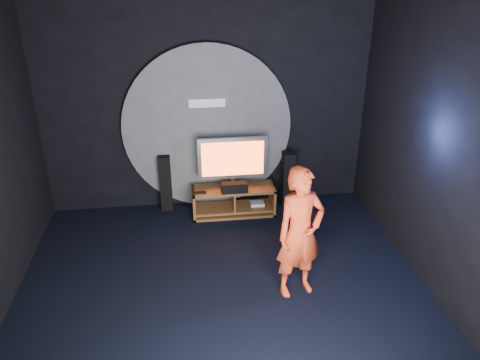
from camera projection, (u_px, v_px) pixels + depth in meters
name	position (u px, v px, depth m)	size (l,w,h in m)	color
floor	(225.00, 298.00, 5.58)	(5.00, 5.00, 0.00)	black
back_wall	(206.00, 99.00, 7.08)	(5.00, 0.04, 3.50)	black
front_wall	(265.00, 339.00, 2.59)	(5.00, 0.04, 3.50)	black
right_wall	(449.00, 152.00, 5.13)	(0.04, 5.00, 3.50)	black
wall_disc_panel	(208.00, 128.00, 7.22)	(2.60, 0.11, 2.60)	#515156
media_console	(234.00, 202.00, 7.38)	(1.29, 0.45, 0.45)	brown
tv	(233.00, 160.00, 7.14)	(1.07, 0.22, 0.80)	#B5B6BD
center_speaker	(234.00, 187.00, 7.11)	(0.40, 0.15, 0.15)	black
remote	(200.00, 192.00, 7.10)	(0.18, 0.05, 0.02)	black
tower_speaker_left	(166.00, 183.00, 7.41)	(0.18, 0.20, 0.92)	black
tower_speaker_right	(288.00, 179.00, 7.54)	(0.18, 0.20, 0.92)	black
subwoofer	(305.00, 218.00, 7.00)	(0.27, 0.27, 0.30)	black
player	(300.00, 233.00, 5.37)	(0.59, 0.39, 1.62)	#F44621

